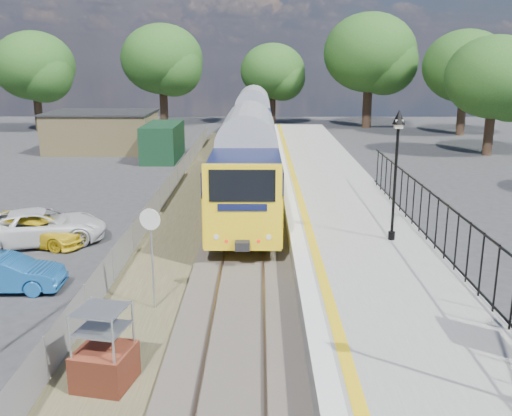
{
  "coord_description": "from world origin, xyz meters",
  "views": [
    {
      "loc": [
        0.59,
        -13.45,
        7.15
      ],
      "look_at": [
        0.46,
        6.21,
        2.0
      ],
      "focal_mm": 40.0,
      "sensor_mm": 36.0,
      "label": 1
    }
  ],
  "objects_px": {
    "brick_plinth": "(104,349)",
    "car_white": "(41,227)",
    "victorian_lamp_north": "(397,145)",
    "car_yellow": "(38,231)",
    "car_blue": "(6,273)",
    "train": "(251,131)",
    "speed_sign": "(151,241)"
  },
  "relations": [
    {
      "from": "brick_plinth",
      "to": "car_white",
      "type": "distance_m",
      "value": 11.51
    },
    {
      "from": "victorian_lamp_north",
      "to": "brick_plinth",
      "type": "height_order",
      "value": "victorian_lamp_north"
    },
    {
      "from": "victorian_lamp_north",
      "to": "car_yellow",
      "type": "distance_m",
      "value": 14.12
    },
    {
      "from": "car_yellow",
      "to": "car_white",
      "type": "distance_m",
      "value": 0.21
    },
    {
      "from": "car_yellow",
      "to": "car_white",
      "type": "height_order",
      "value": "car_white"
    },
    {
      "from": "victorian_lamp_north",
      "to": "car_blue",
      "type": "relative_size",
      "value": 1.29
    },
    {
      "from": "train",
      "to": "car_yellow",
      "type": "bearing_deg",
      "value": -114.85
    },
    {
      "from": "brick_plinth",
      "to": "car_blue",
      "type": "xyz_separation_m",
      "value": [
        -4.58,
        5.44,
        -0.33
      ]
    },
    {
      "from": "car_yellow",
      "to": "car_white",
      "type": "xyz_separation_m",
      "value": [
        0.06,
        0.16,
        0.12
      ]
    },
    {
      "from": "brick_plinth",
      "to": "victorian_lamp_north",
      "type": "bearing_deg",
      "value": 44.58
    },
    {
      "from": "car_yellow",
      "to": "speed_sign",
      "type": "bearing_deg",
      "value": -120.42
    },
    {
      "from": "train",
      "to": "car_white",
      "type": "bearing_deg",
      "value": -114.88
    },
    {
      "from": "victorian_lamp_north",
      "to": "car_yellow",
      "type": "height_order",
      "value": "victorian_lamp_north"
    },
    {
      "from": "victorian_lamp_north",
      "to": "brick_plinth",
      "type": "relative_size",
      "value": 2.4
    },
    {
      "from": "train",
      "to": "car_white",
      "type": "height_order",
      "value": "train"
    },
    {
      "from": "speed_sign",
      "to": "brick_plinth",
      "type": "bearing_deg",
      "value": -81.57
    },
    {
      "from": "brick_plinth",
      "to": "train",
      "type": "bearing_deg",
      "value": 84.09
    },
    {
      "from": "car_white",
      "to": "car_yellow",
      "type": "bearing_deg",
      "value": 142.61
    },
    {
      "from": "car_yellow",
      "to": "car_blue",
      "type": "bearing_deg",
      "value": -154.63
    },
    {
      "from": "car_blue",
      "to": "car_white",
      "type": "relative_size",
      "value": 0.71
    },
    {
      "from": "train",
      "to": "car_yellow",
      "type": "xyz_separation_m",
      "value": [
        -8.17,
        -17.64,
        -1.77
      ]
    },
    {
      "from": "brick_plinth",
      "to": "speed_sign",
      "type": "relative_size",
      "value": 0.62
    },
    {
      "from": "car_white",
      "to": "speed_sign",
      "type": "bearing_deg",
      "value": -154.89
    },
    {
      "from": "speed_sign",
      "to": "car_yellow",
      "type": "relative_size",
      "value": 0.78
    },
    {
      "from": "car_blue",
      "to": "car_yellow",
      "type": "distance_m",
      "value": 4.71
    },
    {
      "from": "brick_plinth",
      "to": "speed_sign",
      "type": "height_order",
      "value": "speed_sign"
    },
    {
      "from": "car_white",
      "to": "car_blue",
      "type": "bearing_deg",
      "value": 170.95
    },
    {
      "from": "brick_plinth",
      "to": "car_white",
      "type": "bearing_deg",
      "value": 117.09
    },
    {
      "from": "train",
      "to": "speed_sign",
      "type": "relative_size",
      "value": 13.19
    },
    {
      "from": "train",
      "to": "car_blue",
      "type": "xyz_separation_m",
      "value": [
        -7.45,
        -22.29,
        -1.75
      ]
    },
    {
      "from": "car_blue",
      "to": "victorian_lamp_north",
      "type": "bearing_deg",
      "value": -79.95
    },
    {
      "from": "train",
      "to": "brick_plinth",
      "type": "bearing_deg",
      "value": -95.91
    }
  ]
}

